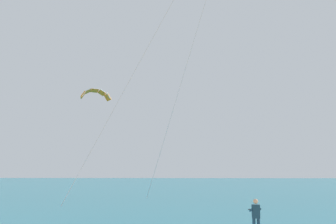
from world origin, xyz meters
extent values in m
cube|color=teal|center=(0.00, 73.11, 0.10)|extent=(200.00, 120.00, 0.20)
cube|color=#143347|center=(0.39, 14.12, 1.14)|extent=(0.35, 0.21, 0.60)
sphere|color=tan|center=(0.39, 14.12, 1.58)|extent=(0.22, 0.22, 0.22)
cylinder|color=#143347|center=(0.20, 14.27, 1.19)|extent=(0.11, 0.51, 0.22)
cylinder|color=#143347|center=(0.56, 14.29, 1.19)|extent=(0.11, 0.51, 0.22)
cylinder|color=black|center=(0.37, 14.50, 1.19)|extent=(0.55, 0.06, 0.04)
cube|color=#3F3F42|center=(0.38, 14.24, 0.92)|extent=(0.12, 0.08, 0.10)
cylinder|color=#B2B2B7|center=(-2.37, 18.17, 9.70)|extent=(5.56, 7.37, 17.02)
cylinder|color=#B2B2B7|center=(-4.26, 15.25, 9.70)|extent=(9.34, 1.51, 17.02)
cube|color=orange|center=(-11.78, 44.35, 11.62)|extent=(0.99, 0.74, 0.92)
cube|color=white|center=(-11.63, 44.13, 11.78)|extent=(0.50, 0.38, 0.72)
cube|color=orange|center=(-12.48, 44.18, 12.16)|extent=(1.09, 0.92, 0.74)
cube|color=white|center=(-12.33, 43.96, 12.32)|extent=(0.67, 0.51, 0.47)
cube|color=orange|center=(-13.27, 43.76, 12.36)|extent=(1.07, 1.03, 0.39)
cube|color=white|center=(-13.12, 43.54, 12.52)|extent=(0.74, 0.56, 0.12)
cube|color=orange|center=(-13.95, 43.19, 12.16)|extent=(0.92, 1.02, 0.74)
cube|color=white|center=(-13.80, 42.97, 12.32)|extent=(0.67, 0.50, 0.47)
cube|color=orange|center=(-14.37, 42.60, 11.62)|extent=(0.64, 0.93, 0.92)
cube|color=white|center=(-14.22, 42.37, 11.78)|extent=(0.47, 0.37, 0.72)
camera|label=1|loc=(-2.93, -5.02, 3.00)|focal=44.65mm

